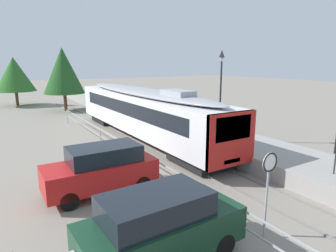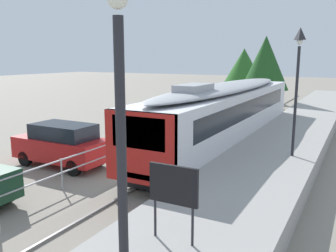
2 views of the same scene
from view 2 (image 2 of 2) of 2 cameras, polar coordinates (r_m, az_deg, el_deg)
The scene contains 11 objects.
ground_plane at distance 22.50m, azimuth 2.36°, elevation -2.17°, with size 160.00×160.00×0.00m, color gray.
track_rails at distance 21.38m, azimuth 9.61°, elevation -2.91°, with size 3.20×60.00×0.14m.
commuter_train at distance 20.39m, azimuth 9.21°, elevation 2.47°, with size 2.82×18.26×3.74m.
station_platform at distance 20.52m, azimuth 18.27°, elevation -2.71°, with size 3.90×60.00×0.90m, color #999691.
platform_lamp_near_end at distance 4.11m, azimuth -7.61°, elevation 4.72°, with size 0.34×0.34×5.35m.
platform_lamp_mid_platform at distance 15.86m, azimuth 19.88°, elevation 8.63°, with size 0.34×0.34×5.35m.
platform_notice_board at distance 8.17m, azimuth 0.87°, elevation -9.70°, with size 1.20×0.08×1.80m.
carpark_fence at distance 14.47m, azimuth -16.52°, elevation -6.29°, with size 0.06×36.06×1.25m.
parked_suv_red at distance 17.55m, azimuth -16.46°, elevation -2.78°, with size 4.61×1.93×2.04m.
tree_behind_carpark at distance 44.37m, azimuth 11.92°, elevation 9.19°, with size 4.90×4.90×6.11m.
tree_behind_station_far at distance 36.00m, azimuth 15.15°, elevation 9.61°, with size 4.48×4.48×7.07m.
Camera 2 is at (6.59, 2.29, 5.05)m, focal length 38.49 mm.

